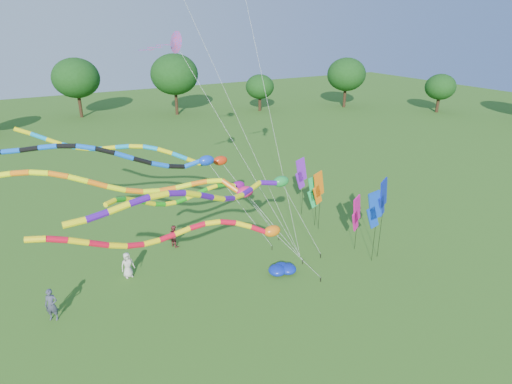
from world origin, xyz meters
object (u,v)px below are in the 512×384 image
tube_kite_red (195,234)px  person_b (51,305)px  person_a (128,265)px  person_c (174,236)px  tube_kite_orange (161,185)px  blue_nylon_heap (283,271)px

tube_kite_red → person_b: bearing=161.2°
person_a → person_c: bearing=25.5°
tube_kite_red → person_a: (-2.40, 5.19, -3.84)m
tube_kite_red → tube_kite_orange: bearing=101.5°
person_b → person_c: size_ratio=1.15×
blue_nylon_heap → person_a: 9.22m
blue_nylon_heap → tube_kite_orange: bearing=154.7°
tube_kite_red → blue_nylon_heap: 7.30m
blue_nylon_heap → person_b: size_ratio=0.91×
person_a → blue_nylon_heap: bearing=-33.7°
person_a → tube_kite_orange: bearing=-40.1°
person_a → person_b: bearing=-160.3°
person_b → blue_nylon_heap: bearing=17.2°
tube_kite_red → tube_kite_orange: size_ratio=0.93×
tube_kite_red → person_b: 8.28m
tube_kite_red → person_c: tube_kite_red is taller
tube_kite_red → blue_nylon_heap: (5.76, 0.93, -4.40)m
blue_nylon_heap → person_b: 12.66m
tube_kite_red → blue_nylon_heap: tube_kite_red is taller
tube_kite_red → tube_kite_orange: 4.03m
blue_nylon_heap → person_a: bearing=152.4°
tube_kite_red → person_c: size_ratio=9.23×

